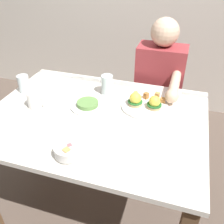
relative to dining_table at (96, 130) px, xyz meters
The scene contains 10 objects.
ground_plane 0.63m from the dining_table, ahead, with size 6.00×6.00×0.00m, color brown.
dining_table is the anchor object (origin of this frame).
eggs_benedict_plate 0.32m from the dining_table, 33.07° to the left, with size 0.27×0.27×0.09m.
fruit_bowl 0.36m from the dining_table, 89.31° to the right, with size 0.12×0.12×0.06m.
coffee_mug 0.39m from the dining_table, behind, with size 0.11×0.08×0.09m.
fork 0.44m from the dining_table, 17.35° to the right, with size 0.16×0.03×0.00m.
water_glass_near 0.30m from the dining_table, 92.81° to the left, with size 0.07×0.07×0.12m.
water_glass_far 0.56m from the dining_table, 167.55° to the left, with size 0.07×0.07×0.11m.
side_plate 0.15m from the dining_table, 137.11° to the left, with size 0.20×0.20×0.04m.
diner_person 0.66m from the dining_table, 65.67° to the left, with size 0.34×0.54×1.14m.
Camera 1 is at (0.43, -1.05, 1.52)m, focal length 39.71 mm.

